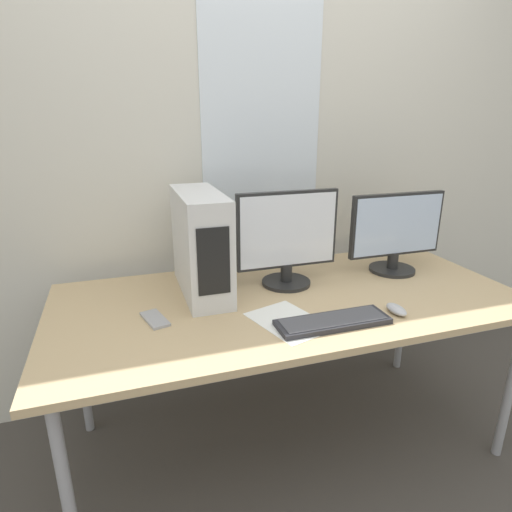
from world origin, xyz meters
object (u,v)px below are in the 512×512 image
(cell_phone, at_px, (155,319))
(mouse, at_px, (396,309))
(monitor_right_near, at_px, (396,232))
(keyboard, at_px, (333,322))
(pc_tower, at_px, (201,243))
(monitor_main, at_px, (287,238))

(cell_phone, bearing_deg, mouse, -29.60)
(monitor_right_near, height_order, keyboard, monitor_right_near)
(mouse, xyz_separation_m, cell_phone, (-0.89, 0.23, -0.01))
(monitor_right_near, xyz_separation_m, mouse, (-0.26, -0.40, -0.18))
(monitor_right_near, bearing_deg, mouse, -123.08)
(pc_tower, relative_size, cell_phone, 2.97)
(monitor_right_near, bearing_deg, monitor_main, 179.47)
(pc_tower, xyz_separation_m, keyboard, (0.39, -0.45, -0.20))
(pc_tower, bearing_deg, mouse, -33.71)
(monitor_right_near, distance_m, keyboard, 0.70)
(pc_tower, height_order, mouse, pc_tower)
(keyboard, xyz_separation_m, cell_phone, (-0.61, 0.23, -0.01))
(monitor_main, height_order, mouse, monitor_main)
(pc_tower, bearing_deg, monitor_right_near, -2.63)
(monitor_main, bearing_deg, cell_phone, -163.31)
(monitor_main, xyz_separation_m, mouse, (0.29, -0.41, -0.20))
(monitor_right_near, height_order, cell_phone, monitor_right_near)
(monitor_main, distance_m, cell_phone, 0.66)
(monitor_right_near, bearing_deg, keyboard, -142.76)
(monitor_main, bearing_deg, mouse, -54.33)
(monitor_main, relative_size, keyboard, 1.09)
(monitor_right_near, xyz_separation_m, cell_phone, (-1.15, -0.17, -0.19))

